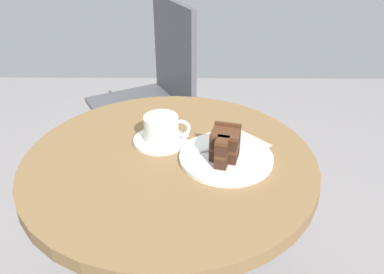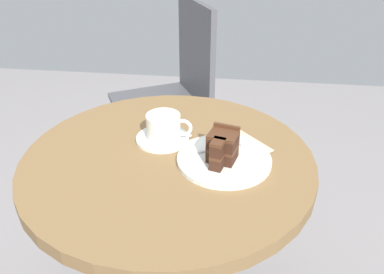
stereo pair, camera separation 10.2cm
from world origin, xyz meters
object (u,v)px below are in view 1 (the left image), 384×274
at_px(cake_slice, 225,145).
at_px(napkin, 227,146).
at_px(coffee_cup, 162,128).
at_px(teaspoon, 175,133).
at_px(saucer, 160,140).
at_px(fork, 233,145).
at_px(cafe_chair, 156,87).
at_px(cake_plate, 226,158).

xyz_separation_m(cake_slice, napkin, (0.01, 0.07, -0.05)).
relative_size(coffee_cup, napkin, 0.50).
distance_m(coffee_cup, cake_slice, 0.18).
relative_size(coffee_cup, teaspoon, 1.19).
xyz_separation_m(saucer, fork, (0.19, -0.04, 0.01)).
bearing_deg(cafe_chair, fork, -8.74).
bearing_deg(cafe_chair, cake_slice, -11.74).
distance_m(saucer, cake_slice, 0.19).
xyz_separation_m(coffee_cup, fork, (0.18, -0.03, -0.03)).
relative_size(saucer, napkin, 0.58).
bearing_deg(napkin, saucer, 172.24).
relative_size(cake_slice, fork, 0.68).
bearing_deg(cake_plate, cafe_chair, 107.24).
bearing_deg(cake_slice, coffee_cup, 149.18).
distance_m(napkin, cafe_chair, 0.79).
xyz_separation_m(cake_plate, cafe_chair, (-0.25, 0.79, -0.16)).
bearing_deg(coffee_cup, saucer, 163.51).
bearing_deg(cake_slice, teaspoon, 135.44).
xyz_separation_m(cake_slice, cafe_chair, (-0.24, 0.81, -0.20)).
bearing_deg(cafe_chair, cake_plate, -11.11).
height_order(cake_slice, fork, cake_slice).
height_order(saucer, cake_plate, cake_plate).
height_order(saucer, napkin, saucer).
xyz_separation_m(saucer, coffee_cup, (0.01, -0.00, 0.04)).
xyz_separation_m(coffee_cup, cake_plate, (0.16, -0.08, -0.04)).
bearing_deg(fork, cake_slice, -135.97).
bearing_deg(saucer, cake_slice, -30.34).
height_order(fork, cafe_chair, cafe_chair).
bearing_deg(saucer, napkin, -7.76).
bearing_deg(coffee_cup, cafe_chair, 96.64).
relative_size(cake_slice, napkin, 0.40).
bearing_deg(cafe_chair, teaspoon, -18.71).
xyz_separation_m(teaspoon, napkin, (0.14, -0.05, -0.01)).
bearing_deg(teaspoon, coffee_cup, -113.93).
distance_m(cake_plate, napkin, 0.06).
bearing_deg(coffee_cup, napkin, -7.43).
bearing_deg(coffee_cup, teaspoon, 40.69).
relative_size(cake_slice, cafe_chair, 0.11).
relative_size(cake_plate, cake_slice, 2.38).
distance_m(fork, cafe_chair, 0.81).
xyz_separation_m(fork, napkin, (-0.01, 0.01, -0.01)).
height_order(teaspoon, cafe_chair, cafe_chair).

